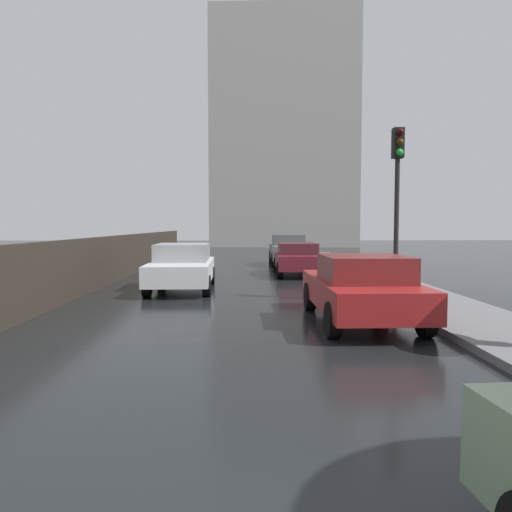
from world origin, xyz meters
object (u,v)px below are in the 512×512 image
object	(u,v)px
car_maroon_far_lane	(297,258)
traffic_light	(397,181)
car_white_far_ahead	(182,267)
car_red_behind_camera	(361,288)
car_grey_mid_road	(288,249)

from	to	relation	value
car_maroon_far_lane	traffic_light	size ratio (longest dim) A/B	1.01
car_white_far_ahead	traffic_light	world-z (taller)	traffic_light
car_red_behind_camera	traffic_light	size ratio (longest dim) A/B	0.98
car_red_behind_camera	traffic_light	xyz separation A→B (m)	(1.45, 2.32, 2.40)
car_white_far_ahead	car_maroon_far_lane	xyz separation A→B (m)	(4.07, 4.44, -0.05)
car_maroon_far_lane	car_white_far_ahead	bearing A→B (deg)	-131.25
car_grey_mid_road	car_maroon_far_lane	distance (m)	4.58
car_grey_mid_road	car_red_behind_camera	size ratio (longest dim) A/B	0.92
car_red_behind_camera	traffic_light	world-z (taller)	traffic_light
car_grey_mid_road	car_white_far_ahead	bearing A→B (deg)	-113.91
car_grey_mid_road	traffic_light	xyz separation A→B (m)	(1.69, -11.83, 2.33)
car_red_behind_camera	traffic_light	distance (m)	3.64
car_grey_mid_road	car_white_far_ahead	world-z (taller)	car_grey_mid_road
car_white_far_ahead	car_red_behind_camera	distance (m)	6.73
car_white_far_ahead	car_red_behind_camera	xyz separation A→B (m)	(4.35, -5.14, -0.01)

